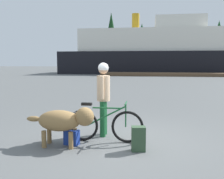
# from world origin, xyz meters

# --- Properties ---
(ground_plane) EXTENTS (160.00, 160.00, 0.00)m
(ground_plane) POSITION_xyz_m (0.00, 0.00, 0.00)
(ground_plane) COLOR #595B5B
(bicycle) EXTENTS (1.77, 0.44, 0.92)m
(bicycle) POSITION_xyz_m (-0.32, -0.12, 0.39)
(bicycle) COLOR black
(bicycle) RESTS_ON ground_plane
(person_cyclist) EXTENTS (0.32, 0.53, 1.80)m
(person_cyclist) POSITION_xyz_m (-0.42, 0.38, 1.10)
(person_cyclist) COLOR #19592D
(person_cyclist) RESTS_ON ground_plane
(dog) EXTENTS (1.51, 0.53, 0.87)m
(dog) POSITION_xyz_m (-1.12, -0.54, 0.57)
(dog) COLOR olive
(dog) RESTS_ON ground_plane
(backpack) EXTENTS (0.30, 0.24, 0.51)m
(backpack) POSITION_xyz_m (0.48, -0.60, 0.26)
(backpack) COLOR #334C33
(backpack) RESTS_ON ground_plane
(handbag_pannier) EXTENTS (0.35, 0.25, 0.33)m
(handbag_pannier) POSITION_xyz_m (-0.99, -0.42, 0.17)
(handbag_pannier) COLOR navy
(handbag_pannier) RESTS_ON ground_plane
(dock_pier) EXTENTS (16.28, 2.67, 0.40)m
(dock_pier) POSITION_xyz_m (2.83, 26.52, 0.20)
(dock_pier) COLOR brown
(dock_pier) RESTS_ON ground_plane
(ferry_boat) EXTENTS (28.69, 7.53, 8.81)m
(ferry_boat) POSITION_xyz_m (2.21, 32.64, 3.10)
(ferry_boat) COLOR black
(ferry_boat) RESTS_ON ground_plane
(pine_tree_far_left) EXTENTS (3.76, 3.76, 12.46)m
(pine_tree_far_left) POSITION_xyz_m (-7.65, 50.32, 7.49)
(pine_tree_far_left) COLOR #4C331E
(pine_tree_far_left) RESTS_ON ground_plane
(pine_tree_center) EXTENTS (3.89, 3.89, 10.07)m
(pine_tree_center) POSITION_xyz_m (-0.95, 51.34, 6.57)
(pine_tree_center) COLOR #4C331E
(pine_tree_center) RESTS_ON ground_plane
(pine_tree_far_right) EXTENTS (4.00, 4.00, 10.03)m
(pine_tree_far_right) POSITION_xyz_m (14.68, 49.14, 6.23)
(pine_tree_far_right) COLOR #4C331E
(pine_tree_far_right) RESTS_ON ground_plane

